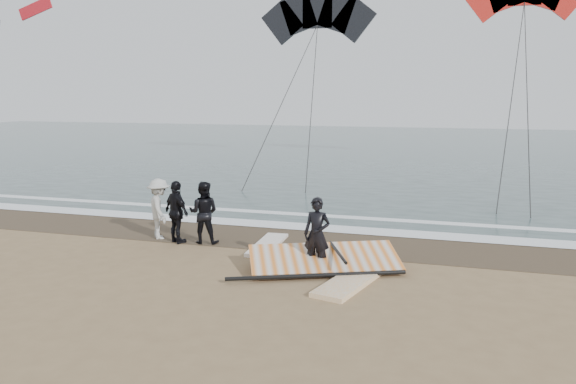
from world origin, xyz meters
name	(u,v)px	position (x,y,z in m)	size (l,w,h in m)	color
ground	(297,299)	(0.00, 0.00, 0.00)	(120.00, 120.00, 0.00)	#8C704C
sea	(414,148)	(0.00, 33.00, 0.01)	(120.00, 54.00, 0.02)	#233838
wet_sand	(341,242)	(0.00, 4.50, 0.01)	(120.00, 2.80, 0.01)	#4C3D2B
foam_near	(350,230)	(0.00, 5.90, 0.03)	(120.00, 0.90, 0.01)	white
foam_far	(360,218)	(0.00, 7.60, 0.03)	(120.00, 0.45, 0.01)	white
man_main	(317,234)	(-0.07, 1.93, 0.85)	(0.62, 0.41, 1.70)	black
board_white	(353,280)	(0.88, 1.30, 0.05)	(0.73, 2.59, 0.10)	white
board_cream	(267,245)	(-1.80, 3.52, 0.05)	(0.60, 2.24, 0.09)	white
trio_cluster	(178,211)	(-4.34, 3.37, 0.85)	(2.45, 1.36, 1.72)	black
sail_rig	(323,260)	(0.04, 2.13, 0.19)	(3.69, 2.94, 0.49)	black
kite_dark	(317,21)	(-5.00, 22.22, 8.16)	(7.55, 5.65, 13.60)	black
distant_kites	(6,0)	(-32.79, 29.00, 11.60)	(22.92, 6.12, 5.96)	red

